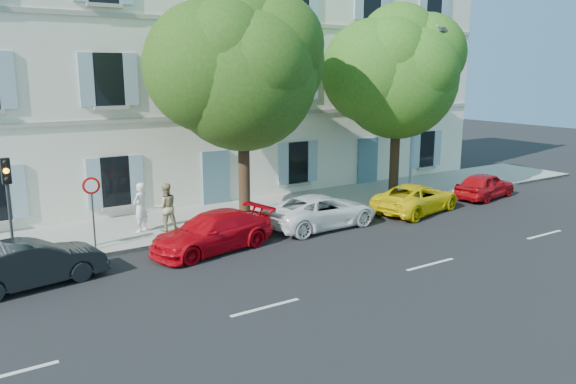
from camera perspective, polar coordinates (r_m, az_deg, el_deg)
ground at (r=20.97m, az=6.24°, el=-4.27°), size 90.00×90.00×0.00m
sidewalk at (r=24.43m, az=-0.36°, el=-1.64°), size 36.00×4.50×0.15m
kerb at (r=22.69m, az=2.61°, el=-2.73°), size 36.00×0.16×0.16m
building at (r=28.73m, az=-6.72°, el=12.27°), size 28.00×7.00×12.00m
car_dark_sedan at (r=17.31m, az=-24.61°, el=-6.64°), size 4.13×1.97×1.31m
car_red_coupe at (r=18.98m, az=-7.68°, el=-4.05°), size 4.68×2.58×1.28m
car_white_coupe at (r=21.66m, az=3.44°, el=-1.94°), size 4.63×2.24×1.27m
car_yellow_supercar at (r=24.54m, az=12.91°, el=-0.60°), size 4.76×2.95×1.23m
car_red_hatchback at (r=28.13m, az=19.37°, el=0.64°), size 3.85×2.09×1.24m
tree_left at (r=21.24m, az=-4.64°, el=11.69°), size 5.61×5.61×8.69m
tree_right at (r=26.53m, az=11.08°, el=11.21°), size 5.48×5.48×8.45m
traffic_light at (r=18.55m, az=-26.62°, el=0.35°), size 0.27×0.37×3.28m
road_sign at (r=19.23m, az=-19.29°, el=-0.55°), size 0.56×0.10×2.43m
street_lamp at (r=26.12m, az=12.92°, el=8.76°), size 0.36×1.64×7.67m
pedestrian_a at (r=21.15m, az=-14.75°, el=-1.50°), size 0.79×0.73×1.81m
pedestrian_b at (r=21.03m, az=-12.32°, el=-1.50°), size 0.92×0.74×1.78m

